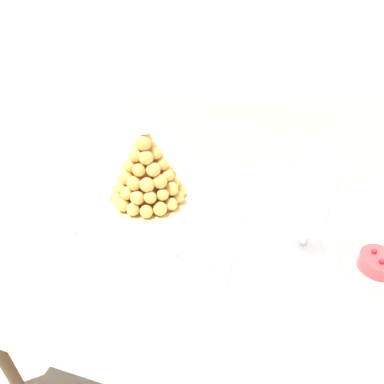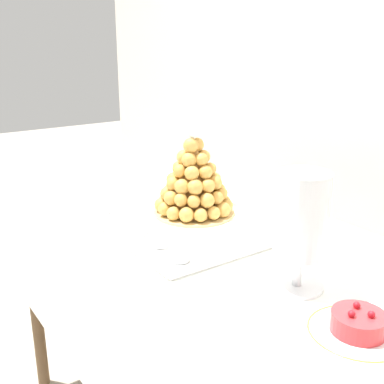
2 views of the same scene
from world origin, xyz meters
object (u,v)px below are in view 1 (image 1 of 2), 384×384
object	(u,v)px
dessert_cup_left	(68,223)
dessert_cup_centre	(132,242)
wine_glass	(107,133)
dessert_cup_mid_right	(170,247)
fruit_tart_plate	(378,265)
dessert_cup_right	(205,255)
macaron_goblet	(314,199)
croquembouche	(147,173)
serving_tray	(151,216)
creme_brulee_ramekin	(100,193)
dessert_cup_mid_left	(96,231)

from	to	relation	value
dessert_cup_left	dessert_cup_centre	bearing A→B (deg)	-4.01
wine_glass	dessert_cup_left	bearing A→B (deg)	-80.78
dessert_cup_left	dessert_cup_mid_right	xyz separation A→B (m)	(0.32, -0.00, -0.01)
dessert_cup_mid_right	fruit_tart_plate	bearing A→B (deg)	11.15
dessert_cup_centre	dessert_cup_right	xyz separation A→B (m)	(0.21, 0.01, 0.00)
macaron_goblet	wine_glass	world-z (taller)	macaron_goblet
croquembouche	dessert_cup_left	distance (m)	0.28
dessert_cup_centre	dessert_cup_right	world-z (taller)	dessert_cup_right
serving_tray	croquembouche	world-z (taller)	croquembouche
macaron_goblet	fruit_tart_plate	world-z (taller)	macaron_goblet
dessert_cup_mid_right	fruit_tart_plate	distance (m)	0.56
croquembouche	macaron_goblet	bearing A→B (deg)	-7.66
dessert_cup_right	creme_brulee_ramekin	xyz separation A→B (m)	(-0.42, 0.19, -0.01)
serving_tray	dessert_cup_centre	xyz separation A→B (m)	(0.01, -0.15, 0.03)
fruit_tart_plate	dessert_cup_mid_right	bearing A→B (deg)	-168.85
serving_tray	dessert_cup_mid_left	world-z (taller)	dessert_cup_mid_left
dessert_cup_left	creme_brulee_ramekin	size ratio (longest dim) A/B	0.61
serving_tray	dessert_cup_right	world-z (taller)	dessert_cup_right
croquembouche	dessert_cup_right	xyz separation A→B (m)	(0.25, -0.22, -0.08)
creme_brulee_ramekin	fruit_tart_plate	xyz separation A→B (m)	(0.86, -0.08, -0.00)
macaron_goblet	wine_glass	xyz separation A→B (m)	(-0.74, 0.26, -0.03)
wine_glass	fruit_tart_plate	bearing A→B (deg)	-17.46
dessert_cup_mid_left	fruit_tart_plate	distance (m)	0.78
serving_tray	croquembouche	xyz separation A→B (m)	(-0.04, 0.08, 0.11)
dessert_cup_right	fruit_tart_plate	bearing A→B (deg)	14.27
dessert_cup_left	creme_brulee_ramekin	world-z (taller)	dessert_cup_left
dessert_cup_right	creme_brulee_ramekin	world-z (taller)	dessert_cup_right
croquembouche	dessert_cup_mid_left	xyz separation A→B (m)	(-0.07, -0.22, -0.08)
macaron_goblet	dessert_cup_right	bearing A→B (deg)	-148.99
creme_brulee_ramekin	wine_glass	bearing A→B (deg)	107.89
croquembouche	macaron_goblet	xyz separation A→B (m)	(0.51, -0.07, 0.05)
dessert_cup_left	macaron_goblet	xyz separation A→B (m)	(0.68, 0.14, 0.13)
dessert_cup_centre	creme_brulee_ramekin	size ratio (longest dim) A/B	0.62
dessert_cup_centre	creme_brulee_ramekin	distance (m)	0.29
dessert_cup_mid_left	wine_glass	world-z (taller)	wine_glass
dessert_cup_centre	fruit_tart_plate	bearing A→B (deg)	10.36
dessert_cup_right	fruit_tart_plate	distance (m)	0.46
dessert_cup_centre	macaron_goblet	bearing A→B (deg)	18.90
serving_tray	dessert_cup_mid_left	xyz separation A→B (m)	(-0.11, -0.14, 0.03)
dessert_cup_mid_left	fruit_tart_plate	world-z (taller)	dessert_cup_mid_left
dessert_cup_left	dessert_cup_mid_left	xyz separation A→B (m)	(0.10, -0.01, -0.00)
dessert_cup_mid_left	dessert_cup_right	world-z (taller)	same
dessert_cup_mid_right	dessert_cup_centre	bearing A→B (deg)	-173.69
dessert_cup_left	serving_tray	bearing A→B (deg)	33.02
creme_brulee_ramekin	dessert_cup_mid_left	bearing A→B (deg)	-63.58
dessert_cup_mid_right	creme_brulee_ramekin	xyz separation A→B (m)	(-0.32, 0.18, -0.01)
dessert_cup_centre	wine_glass	bearing A→B (deg)	124.06
croquembouche	creme_brulee_ramekin	xyz separation A→B (m)	(-0.17, -0.03, -0.09)
creme_brulee_ramekin	macaron_goblet	distance (m)	0.69
dessert_cup_right	wine_glass	size ratio (longest dim) A/B	0.30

